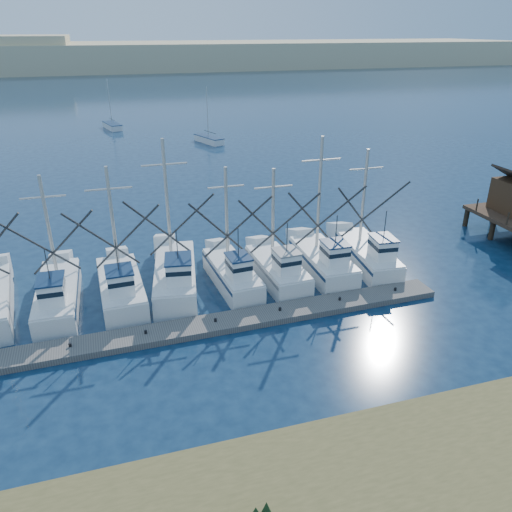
# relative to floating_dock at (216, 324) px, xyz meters

# --- Properties ---
(ground) EXTENTS (500.00, 500.00, 0.00)m
(ground) POSITION_rel_floating_dock_xyz_m (6.01, -5.39, -0.19)
(ground) COLOR #0C2039
(ground) RESTS_ON ground
(floating_dock) EXTENTS (28.71, 2.60, 0.38)m
(floating_dock) POSITION_rel_floating_dock_xyz_m (0.00, 0.00, 0.00)
(floating_dock) COLOR #635F59
(floating_dock) RESTS_ON ground
(dune_ridge) EXTENTS (360.00, 60.00, 10.00)m
(dune_ridge) POSITION_rel_floating_dock_xyz_m (6.01, 204.61, 4.81)
(dune_ridge) COLOR tan
(dune_ridge) RESTS_ON ground
(trawler_fleet) EXTENTS (28.85, 8.58, 10.09)m
(trawler_fleet) POSITION_rel_floating_dock_xyz_m (-0.76, 4.76, 0.77)
(trawler_fleet) COLOR white
(trawler_fleet) RESTS_ON ground
(sailboat_near) EXTENTS (3.63, 6.09, 8.10)m
(sailboat_near) POSITION_rel_floating_dock_xyz_m (10.14, 50.07, 0.31)
(sailboat_near) COLOR white
(sailboat_near) RESTS_ON ground
(sailboat_far) EXTENTS (3.15, 6.02, 8.10)m
(sailboat_far) POSITION_rel_floating_dock_xyz_m (-3.37, 65.90, 0.30)
(sailboat_far) COLOR white
(sailboat_far) RESTS_ON ground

